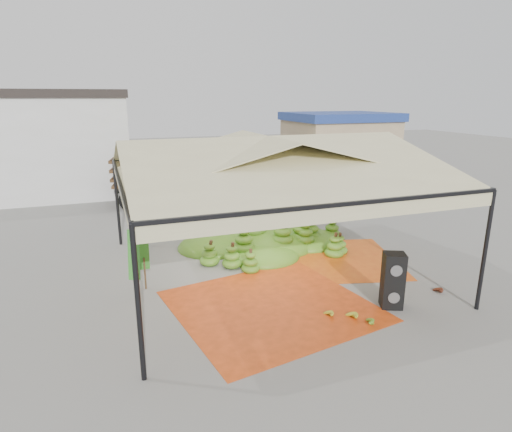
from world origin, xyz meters
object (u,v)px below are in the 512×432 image
object	(u,v)px
banana_heap	(265,228)
vendor	(220,200)
truck_left	(195,173)
speaker_stack	(393,281)
truck_right	(286,168)

from	to	relation	value
banana_heap	vendor	xyz separation A→B (m)	(-0.71, 3.23, 0.31)
banana_heap	truck_left	distance (m)	7.22
banana_heap	vendor	distance (m)	3.33
speaker_stack	truck_left	size ratio (longest dim) A/B	0.19
speaker_stack	truck_right	bearing A→B (deg)	100.82
vendor	truck_right	size ratio (longest dim) A/B	0.30
speaker_stack	vendor	world-z (taller)	vendor
speaker_stack	truck_left	distance (m)	12.68
banana_heap	truck_right	distance (m)	8.89
speaker_stack	banana_heap	bearing A→B (deg)	127.17
vendor	truck_left	bearing A→B (deg)	-81.23
banana_heap	speaker_stack	bearing A→B (deg)	-76.26
truck_left	truck_right	bearing A→B (deg)	18.87
truck_left	vendor	bearing A→B (deg)	-75.48
speaker_stack	truck_right	xyz separation A→B (m)	(2.94, 13.13, 0.62)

